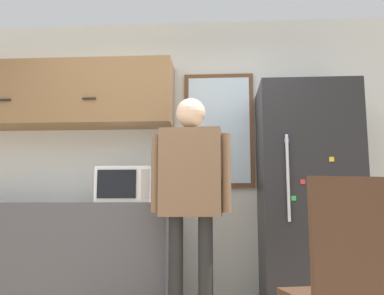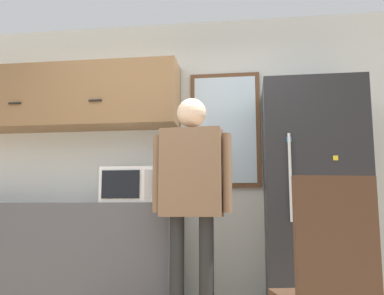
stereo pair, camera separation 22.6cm
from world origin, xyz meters
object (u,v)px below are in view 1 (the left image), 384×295
at_px(microwave, 127,185).
at_px(person, 191,183).
at_px(refrigerator, 309,199).
at_px(chair, 341,276).

distance_m(microwave, person, 0.70).
bearing_deg(refrigerator, chair, -96.14).
bearing_deg(microwave, person, -33.99).
distance_m(person, refrigerator, 1.05).
height_order(microwave, refrigerator, refrigerator).
distance_m(microwave, refrigerator, 1.55).
xyz_separation_m(microwave, person, (0.58, -0.39, -0.01)).
bearing_deg(refrigerator, person, -157.83).
bearing_deg(chair, microwave, -59.94).
relative_size(microwave, person, 0.27).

